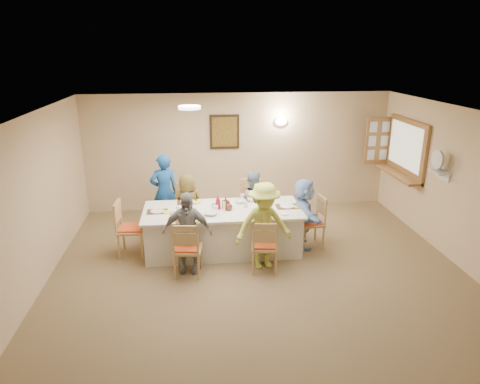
{
  "coord_description": "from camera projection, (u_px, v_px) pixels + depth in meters",
  "views": [
    {
      "loc": [
        -0.96,
        -5.43,
        3.36
      ],
      "look_at": [
        -0.2,
        1.4,
        1.05
      ],
      "focal_mm": 32.0,
      "sensor_mm": 36.0,
      "label": 1
    }
  ],
  "objects": [
    {
      "name": "ground",
      "position": [
        264.0,
        289.0,
        6.29
      ],
      "size": [
        7.0,
        7.0,
        0.0
      ],
      "primitive_type": "plane",
      "color": "brown"
    },
    {
      "name": "room_walls",
      "position": [
        266.0,
        192.0,
        5.81
      ],
      "size": [
        7.0,
        7.0,
        7.0
      ],
      "color": "#D6B488",
      "rests_on": "ground"
    },
    {
      "name": "wall_picture",
      "position": [
        224.0,
        132.0,
        8.98
      ],
      "size": [
        0.62,
        0.05,
        0.72
      ],
      "color": "#321F11",
      "rests_on": "room_walls"
    },
    {
      "name": "wall_sconce",
      "position": [
        281.0,
        122.0,
        9.02
      ],
      "size": [
        0.26,
        0.09,
        0.18
      ],
      "primitive_type": "ellipsoid",
      "color": "white",
      "rests_on": "room_walls"
    },
    {
      "name": "ceiling_light",
      "position": [
        189.0,
        107.0,
        6.81
      ],
      "size": [
        0.36,
        0.36,
        0.05
      ],
      "primitive_type": "cylinder",
      "color": "white",
      "rests_on": "room_walls"
    },
    {
      "name": "serving_hatch",
      "position": [
        406.0,
        148.0,
        8.41
      ],
      "size": [
        0.06,
        1.5,
        1.15
      ],
      "primitive_type": "cube",
      "color": "#996537",
      "rests_on": "room_walls"
    },
    {
      "name": "hatch_sill",
      "position": [
        397.0,
        174.0,
        8.56
      ],
      "size": [
        0.3,
        1.5,
        0.05
      ],
      "primitive_type": "cube",
      "color": "#996537",
      "rests_on": "room_walls"
    },
    {
      "name": "shutter_door",
      "position": [
        378.0,
        141.0,
        9.1
      ],
      "size": [
        0.55,
        0.04,
        1.0
      ],
      "primitive_type": "cube",
      "color": "#996537",
      "rests_on": "room_walls"
    },
    {
      "name": "fan_shelf",
      "position": [
        440.0,
        172.0,
        7.16
      ],
      "size": [
        0.22,
        0.36,
        0.03
      ],
      "primitive_type": "cube",
      "color": "white",
      "rests_on": "room_walls"
    },
    {
      "name": "desk_fan",
      "position": [
        439.0,
        163.0,
        7.11
      ],
      "size": [
        0.3,
        0.3,
        0.28
      ],
      "primitive_type": null,
      "color": "#A5A5A8",
      "rests_on": "fan_shelf"
    },
    {
      "name": "dining_table",
      "position": [
        223.0,
        230.0,
        7.41
      ],
      "size": [
        2.69,
        1.14,
        0.76
      ],
      "primitive_type": "cube",
      "color": "beige",
      "rests_on": "ground"
    },
    {
      "name": "chair_back_left",
      "position": [
        188.0,
        209.0,
        8.07
      ],
      "size": [
        0.52,
        0.52,
        0.95
      ],
      "primitive_type": null,
      "rotation": [
        0.0,
        0.0,
        0.14
      ],
      "color": "tan",
      "rests_on": "ground"
    },
    {
      "name": "chair_back_right",
      "position": [
        251.0,
        206.0,
        8.19
      ],
      "size": [
        0.53,
        0.53,
        0.99
      ],
      "primitive_type": null,
      "rotation": [
        0.0,
        0.0,
        -0.13
      ],
      "color": "tan",
      "rests_on": "ground"
    },
    {
      "name": "chair_front_left",
      "position": [
        188.0,
        248.0,
        6.57
      ],
      "size": [
        0.49,
        0.49,
        0.91
      ],
      "primitive_type": null,
      "rotation": [
        0.0,
        0.0,
        3.02
      ],
      "color": "tan",
      "rests_on": "ground"
    },
    {
      "name": "chair_front_right",
      "position": [
        265.0,
        245.0,
        6.7
      ],
      "size": [
        0.48,
        0.48,
        0.89
      ],
      "primitive_type": null,
      "rotation": [
        0.0,
        0.0,
        3.0
      ],
      "color": "tan",
      "rests_on": "ground"
    },
    {
      "name": "chair_left_end",
      "position": [
        131.0,
        228.0,
        7.21
      ],
      "size": [
        0.49,
        0.49,
        0.97
      ],
      "primitive_type": null,
      "rotation": [
        0.0,
        0.0,
        1.51
      ],
      "color": "tan",
      "rests_on": "ground"
    },
    {
      "name": "chair_right_end",
      "position": [
        310.0,
        221.0,
        7.54
      ],
      "size": [
        0.49,
        0.49,
        0.93
      ],
      "primitive_type": null,
      "rotation": [
        0.0,
        0.0,
        -1.46
      ],
      "color": "tan",
      "rests_on": "ground"
    },
    {
      "name": "diner_back_left",
      "position": [
        188.0,
        206.0,
        7.92
      ],
      "size": [
        0.74,
        0.61,
        1.2
      ],
      "primitive_type": "imported",
      "rotation": [
        0.0,
        0.0,
        3.34
      ],
      "color": "brown",
      "rests_on": "ground"
    },
    {
      "name": "diner_back_right",
      "position": [
        252.0,
        202.0,
        8.04
      ],
      "size": [
        0.73,
        0.64,
        1.23
      ],
      "primitive_type": "imported",
      "rotation": [
        0.0,
        0.0,
        2.99
      ],
      "color": "#7D91A5",
      "rests_on": "ground"
    },
    {
      "name": "diner_front_left",
      "position": [
        187.0,
        232.0,
        6.62
      ],
      "size": [
        0.86,
        0.53,
        1.31
      ],
      "primitive_type": "imported",
      "rotation": [
        0.0,
        0.0,
        -0.14
      ],
      "color": "gray",
      "rests_on": "ground"
    },
    {
      "name": "diner_front_right",
      "position": [
        264.0,
        226.0,
        6.72
      ],
      "size": [
        1.09,
        0.83,
        1.42
      ],
      "primitive_type": "imported",
      "rotation": [
        0.0,
        0.0,
        0.17
      ],
      "color": "#CFE056",
      "rests_on": "ground"
    },
    {
      "name": "diner_right_end",
      "position": [
        304.0,
        213.0,
        7.48
      ],
      "size": [
        1.19,
        0.44,
        1.26
      ],
      "primitive_type": "imported",
      "rotation": [
        0.0,
        0.0,
        1.54
      ],
      "color": "#96BDF5",
      "rests_on": "ground"
    },
    {
      "name": "caregiver",
      "position": [
        164.0,
        191.0,
        8.27
      ],
      "size": [
        0.71,
        0.62,
        1.47
      ],
      "primitive_type": "imported",
      "rotation": [
        0.0,
        0.0,
        3.4
      ],
      "color": "#17529F",
      "rests_on": "ground"
    },
    {
      "name": "placemat_fl",
      "position": [
        187.0,
        220.0,
        6.83
      ],
      "size": [
        0.36,
        0.27,
        0.01
      ],
      "primitive_type": "cube",
      "color": "#472B19",
      "rests_on": "dining_table"
    },
    {
      "name": "plate_fl",
      "position": [
        187.0,
        219.0,
        6.82
      ],
      "size": [
        0.24,
        0.24,
        0.02
      ],
      "primitive_type": "cylinder",
      "color": "white",
      "rests_on": "dining_table"
    },
    {
      "name": "napkin_fl",
      "position": [
        198.0,
        220.0,
        6.8
      ],
      "size": [
        0.13,
        0.13,
        0.01
      ],
      "primitive_type": "cube",
      "color": "yellow",
      "rests_on": "dining_table"
    },
    {
      "name": "placemat_fr",
      "position": [
        261.0,
        217.0,
        6.95
      ],
      "size": [
        0.33,
        0.25,
        0.01
      ],
      "primitive_type": "cube",
      "color": "#472B19",
      "rests_on": "dining_table"
    },
    {
      "name": "plate_fr",
      "position": [
        261.0,
        216.0,
        6.95
      ],
      "size": [
        0.25,
        0.25,
        0.02
      ],
      "primitive_type": "cylinder",
      "color": "white",
      "rests_on": "dining_table"
    },
    {
      "name": "napkin_fr",
      "position": [
        273.0,
        217.0,
        6.92
      ],
      "size": [
        0.13,
        0.13,
        0.01
      ],
      "primitive_type": "cube",
      "color": "yellow",
      "rests_on": "dining_table"
    },
    {
      "name": "placemat_bl",
      "position": [
        187.0,
        202.0,
        7.62
      ],
      "size": [
        0.36,
        0.27,
        0.01
      ],
      "primitive_type": "cube",
      "color": "#472B19",
      "rests_on": "dining_table"
    },
    {
      "name": "plate_bl",
      "position": [
        187.0,
        202.0,
        7.62
      ],
      "size": [
        0.26,
        0.26,
        0.02
      ],
      "primitive_type": "cylinder",
      "color": "white",
      "rests_on": "dining_table"
    },
    {
      "name": "napkin_bl",
      "position": [
        197.0,
        202.0,
        7.59
      ],
      "size": [
        0.14,
        0.14,
        0.01
      ],
      "primitive_type": "cube",
      "color": "yellow",
      "rests_on": "dining_table"
    },
    {
      "name": "placemat_br",
      "position": [
        254.0,
        200.0,
        7.74
      ],
      "size": [
        0.36,
        0.27,
        0.01
      ],
      "primitive_type": "cube",
      "color": "#472B19",
      "rests_on": "dining_table"
    },
    {
      "name": "plate_br",
      "position": [
        254.0,
        199.0,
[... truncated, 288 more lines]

